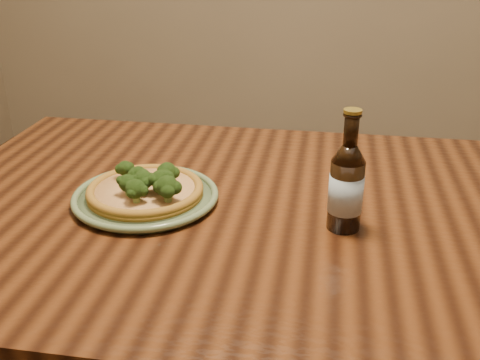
% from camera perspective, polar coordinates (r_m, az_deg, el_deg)
% --- Properties ---
extents(table, '(1.60, 0.90, 0.75)m').
position_cam_1_polar(table, '(1.13, 8.37, -7.34)').
color(table, '#45220E').
rests_on(table, ground).
extents(plate, '(0.29, 0.29, 0.02)m').
position_cam_1_polar(plate, '(1.12, -9.55, -1.66)').
color(plate, '#5D6F4D').
rests_on(plate, table).
extents(pizza, '(0.23, 0.23, 0.07)m').
position_cam_1_polar(pizza, '(1.11, -9.53, -0.88)').
color(pizza, olive).
rests_on(pizza, plate).
extents(beer_bottle, '(0.06, 0.06, 0.22)m').
position_cam_1_polar(beer_bottle, '(0.99, 10.75, -0.62)').
color(beer_bottle, black).
rests_on(beer_bottle, table).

